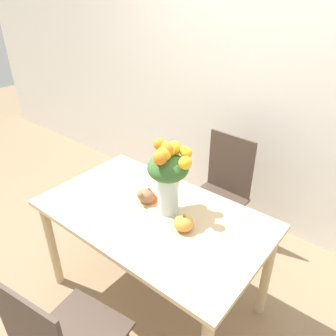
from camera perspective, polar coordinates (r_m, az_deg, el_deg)
ground_plane at (r=2.56m, az=-2.30°, el=-21.17°), size 12.00×12.00×0.00m
wall_back at (r=2.79m, az=15.52°, el=15.57°), size 8.00×0.06×2.70m
dining_table at (r=2.10m, az=-2.66°, el=-9.91°), size 1.42×0.83×0.75m
flower_vase at (r=1.90m, az=0.06°, el=-0.85°), size 0.30×0.27×0.46m
pumpkin at (r=1.88m, az=2.78°, el=-9.56°), size 0.11×0.11×0.10m
turkey_figurine at (r=2.11m, az=-3.62°, el=-4.63°), size 0.12×0.16×0.10m
dining_chair_near_window at (r=2.69m, az=8.98°, el=-4.38°), size 0.44×0.44×0.96m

